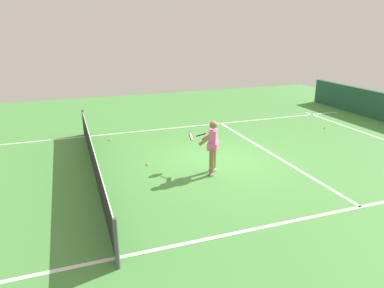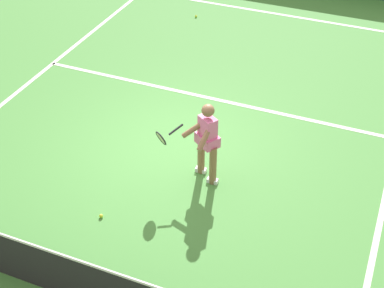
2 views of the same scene
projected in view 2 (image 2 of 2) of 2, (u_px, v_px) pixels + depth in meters
ground_plane at (172, 148)px, 10.87m from camera, size 23.98×23.98×0.00m
baseline_marking at (270, 13)px, 15.82m from camera, size 8.97×0.10×0.01m
service_line_marking at (208, 98)px, 12.29m from camera, size 7.97×0.10×0.01m
sideline_left_marking at (384, 202)px, 9.66m from camera, size 0.10×16.45×0.01m
sideline_right_marking at (2, 104)px, 12.08m from camera, size 0.10×16.45×0.01m
court_net at (61, 274)px, 7.82m from camera, size 8.65×0.08×0.99m
tennis_player at (206, 140)px, 9.66m from camera, size 1.08×0.77×1.55m
tennis_ball_mid at (101, 216)px, 9.34m from camera, size 0.07×0.07×0.07m
tennis_ball_far at (196, 16)px, 15.56m from camera, size 0.07×0.07×0.07m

